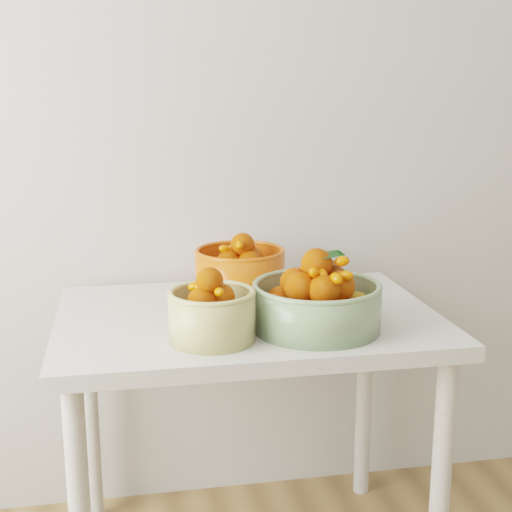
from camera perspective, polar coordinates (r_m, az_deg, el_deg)
The scene contains 4 objects.
table at distance 1.93m, azimuth -0.68°, elevation -7.31°, with size 1.00×0.70×0.75m.
bowl_cream at distance 1.69m, azimuth -3.55°, elevation -4.58°, with size 0.24×0.24×0.18m.
bowl_green at distance 1.77m, azimuth 4.86°, elevation -3.63°, with size 0.39×0.39×0.21m.
bowl_orange at distance 2.04m, azimuth -1.30°, elevation -1.23°, with size 0.32×0.32×0.19m.
Camera 1 is at (-0.47, -0.18, 1.33)m, focal length 50.00 mm.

